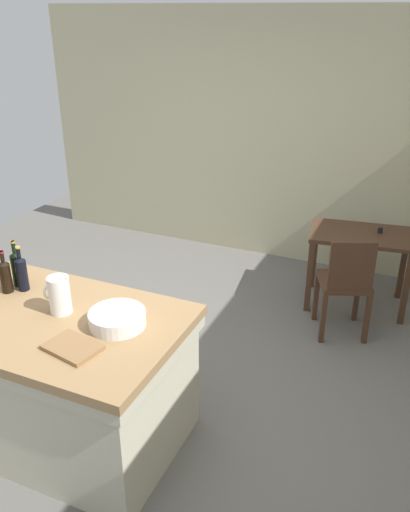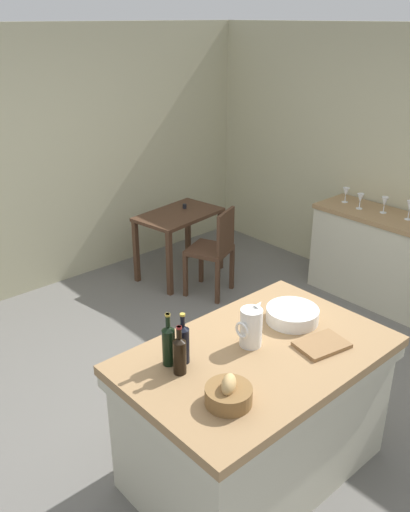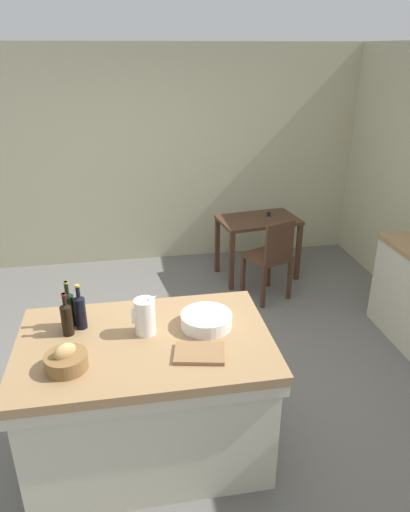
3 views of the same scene
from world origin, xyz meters
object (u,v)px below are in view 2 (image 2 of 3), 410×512
Objects in this scene: wooden_chair at (214,249)px; wine_glass_left at (410,207)px; wine_bottle_dark at (183,343)px; wine_bottle_amber at (169,344)px; island_table at (256,408)px; cutting_board at (322,345)px; wine_glass_middle at (385,202)px; wine_bottle_green at (180,354)px; wine_glass_right at (360,198)px; wine_glass_far_right at (346,192)px; writing_desk at (179,223)px; side_cabinet at (376,257)px; wash_bowl at (292,315)px; bread_basket at (229,394)px; pitcher at (251,327)px.

wine_glass_left reaches higher than wooden_chair.
wine_bottle_amber is (-0.07, 0.04, 0.00)m from wine_bottle_dark.
island_table is 5.36× the size of cutting_board.
wine_glass_middle reaches higher than cutting_board.
wine_glass_middle is (3.06, 0.64, 0.01)m from wine_bottle_green.
wine_glass_right is 1.00× the size of wine_glass_far_right.
wine_glass_middle is 1.04× the size of wine_glass_far_right.
wine_glass_right is (2.98, 0.76, -0.01)m from wine_bottle_amber.
wine_bottle_amber is at bearing -138.48° from wooden_chair.
wooden_chair is (1.42, 1.91, 0.02)m from island_table.
writing_desk is 3.06× the size of wine_bottle_amber.
wine_bottle_green is at bearing -136.88° from wooden_chair.
wine_bottle_green is at bearing -160.67° from wine_glass_far_right.
wine_bottle_amber is 1.10× the size of wine_bottle_green.
wash_bowl is at bearing -162.58° from side_cabinet.
bread_basket is at bearing -160.61° from wash_bowl.
wine_bottle_green is 3.09m from wine_glass_left.
wine_bottle_green is at bearing 176.31° from wash_bowl.
wooden_chair is 6.01× the size of wine_glass_right.
wine_glass_middle is (-0.01, 0.25, -0.02)m from wine_glass_left.
wine_glass_far_right is at bearing 25.16° from bread_basket.
wine_glass_far_right reaches higher than wooden_chair.
writing_desk is at bearing 67.30° from cutting_board.
wine_glass_far_right is (-0.01, 0.69, -0.02)m from wine_glass_left.
wine_bottle_dark is at bearing 171.35° from wash_bowl.
pitcher is at bearing -19.79° from wine_bottle_amber.
side_cabinet is 1.33× the size of writing_desk.
wine_bottle_amber is at bearing 86.47° from wine_bottle_green.
wash_bowl is at bearing -152.74° from wine_glass_far_right.
island_table is 5.66× the size of pitcher.
pitcher is 1.81× the size of wine_glass_far_right.
wooden_chair is at bearing 134.92° from side_cabinet.
bread_basket reaches higher than island_table.
side_cabinet reaches higher than island_table.
wine_bottle_dark is (-1.83, -2.28, 0.41)m from writing_desk.
pitcher reaches higher than wash_bowl.
island_table is 5.11× the size of wine_bottle_dark.
wine_bottle_green is 1.58× the size of wine_glass_left.
wooden_chair is 1.89m from wine_glass_left.
wine_glass_right reaches higher than wash_bowl.
bread_basket is at bearing -97.59° from wine_bottle_dark.
wine_glass_right is at bearing 98.91° from wine_glass_left.
wine_glass_middle reaches higher than side_cabinet.
cutting_board reaches higher than writing_desk.
bread_basket is (-0.85, -0.30, 0.01)m from wash_bowl.
wine_glass_far_right is (2.28, 1.43, 0.11)m from cutting_board.
wash_bowl is 1.81× the size of wine_glass_left.
pitcher is (-2.55, -0.69, 0.56)m from side_cabinet.
wash_bowl is 2.16× the size of wine_glass_right.
bread_basket is 1.55× the size of wine_glass_right.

